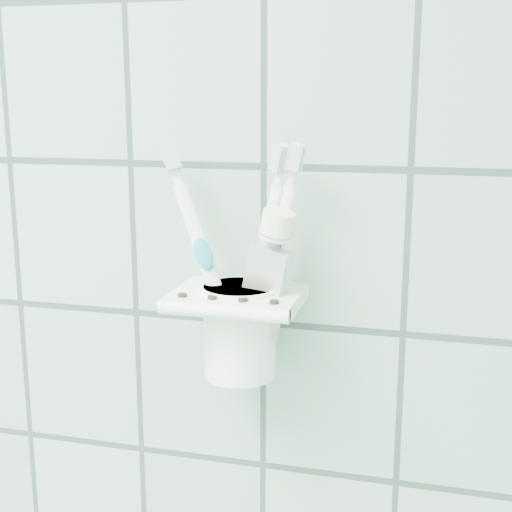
{
  "coord_description": "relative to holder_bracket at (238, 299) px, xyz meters",
  "views": [
    {
      "loc": [
        0.81,
        0.58,
        1.46
      ],
      "look_at": [
        0.67,
        1.1,
        1.34
      ],
      "focal_mm": 50.0,
      "sensor_mm": 36.0,
      "label": 1
    }
  ],
  "objects": [
    {
      "name": "holder_bracket",
      "position": [
        0.0,
        0.0,
        0.0
      ],
      "size": [
        0.11,
        0.1,
        0.03
      ],
      "color": "white",
      "rests_on": "wall_back"
    },
    {
      "name": "cup",
      "position": [
        0.0,
        0.0,
        -0.03
      ],
      "size": [
        0.07,
        0.07,
        0.08
      ],
      "color": "white",
      "rests_on": "holder_bracket"
    },
    {
      "name": "toothbrush_pink",
      "position": [
        0.01,
        -0.01,
        0.04
      ],
      "size": [
        0.08,
        0.04,
        0.21
      ],
      "rotation": [
        -0.26,
        -0.3,
        0.42
      ],
      "color": "white",
      "rests_on": "cup"
    },
    {
      "name": "toothbrush_blue",
      "position": [
        0.01,
        0.0,
        0.04
      ],
      "size": [
        0.04,
        0.02,
        0.2
      ],
      "rotation": [
        -0.06,
        0.19,
        -0.05
      ],
      "color": "white",
      "rests_on": "cup"
    },
    {
      "name": "toothbrush_orange",
      "position": [
        -0.0,
        0.01,
        0.04
      ],
      "size": [
        0.05,
        0.02,
        0.2
      ],
      "rotation": [
        -0.13,
        0.18,
        -0.67
      ],
      "color": "white",
      "rests_on": "cup"
    },
    {
      "name": "toothpaste_tube",
      "position": [
        0.01,
        0.01,
        0.02
      ],
      "size": [
        0.06,
        0.04,
        0.16
      ],
      "rotation": [
        0.04,
        0.24,
        -0.36
      ],
      "color": "silver",
      "rests_on": "cup"
    }
  ]
}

